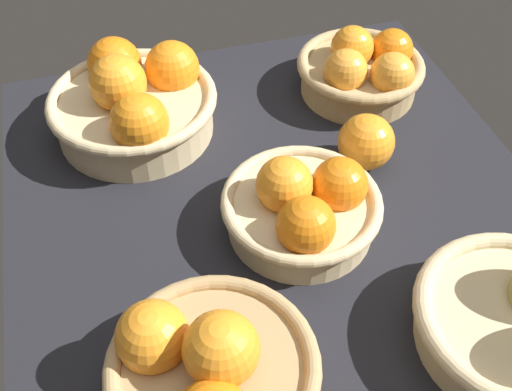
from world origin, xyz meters
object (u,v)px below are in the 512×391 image
at_px(basket_near_right, 208,372).
at_px(basket_near_left, 135,102).
at_px(loose_orange_front_gap, 366,142).
at_px(basket_far_left, 363,70).
at_px(basket_center, 304,207).

bearing_deg(basket_near_right, basket_near_left, -179.25).
distance_m(basket_near_left, loose_orange_front_gap, 0.34).
bearing_deg(loose_orange_front_gap, basket_near_right, -46.14).
xyz_separation_m(basket_near_left, basket_far_left, (0.01, 0.36, -0.01)).
xyz_separation_m(basket_near_right, loose_orange_front_gap, (-0.28, 0.29, -0.00)).
xyz_separation_m(basket_far_left, basket_near_right, (0.44, -0.35, 0.00)).
distance_m(basket_far_left, basket_center, 0.31).
bearing_deg(loose_orange_front_gap, basket_near_left, -119.30).
xyz_separation_m(basket_near_left, loose_orange_front_gap, (0.17, 0.30, -0.01)).
bearing_deg(basket_far_left, loose_orange_front_gap, -21.53).
bearing_deg(basket_near_right, loose_orange_front_gap, 133.86).
xyz_separation_m(basket_far_left, basket_center, (0.25, -0.19, -0.00)).
bearing_deg(basket_center, basket_near_right, -41.63).
distance_m(basket_center, loose_orange_front_gap, 0.16).
distance_m(basket_near_right, loose_orange_front_gap, 0.41).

